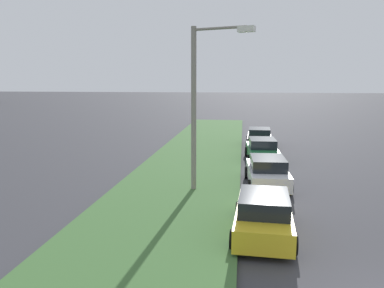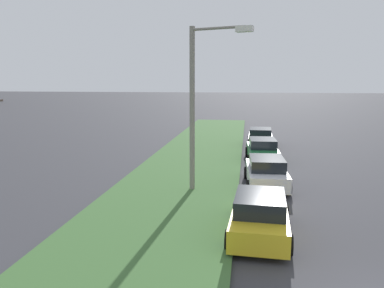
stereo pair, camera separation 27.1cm
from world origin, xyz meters
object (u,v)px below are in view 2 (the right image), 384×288
Objects in this scene: parked_car_black at (260,138)px; parked_car_yellow at (260,215)px; parked_car_green at (262,150)px; streetlight at (199,98)px; parked_car_white at (266,172)px.

parked_car_yellow is at bearing 179.98° from parked_car_black.
parked_car_green is (12.03, -0.51, 0.00)m from parked_car_yellow.
streetlight reaches higher than parked_car_yellow.
parked_car_yellow is 17.31m from parked_car_black.
parked_car_black is (11.23, -0.05, 0.00)m from parked_car_white.
streetlight is at bearing 111.65° from parked_car_white.
streetlight reaches higher than parked_car_green.
parked_car_yellow is 0.58× the size of streetlight.
streetlight is (-7.39, 3.16, 3.67)m from parked_car_green.
parked_car_yellow is 6.49m from streetlight.
parked_car_white is at bearing 177.07° from parked_car_green.
parked_car_yellow is 1.01× the size of parked_car_black.
parked_car_white is (6.07, -0.49, 0.00)m from parked_car_yellow.
parked_car_black is at bearing -14.14° from streetlight.
parked_car_green is at bearing -23.13° from streetlight.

